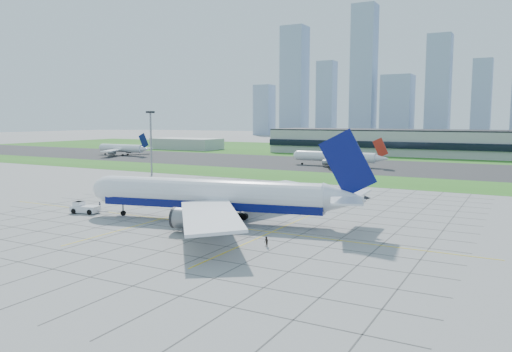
{
  "coord_description": "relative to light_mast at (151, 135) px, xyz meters",
  "views": [
    {
      "loc": [
        62.29,
        -89.58,
        22.71
      ],
      "look_at": [
        -2.83,
        29.57,
        7.0
      ],
      "focal_mm": 35.0,
      "sensor_mm": 36.0,
      "label": 1
    }
  ],
  "objects": [
    {
      "name": "ground",
      "position": [
        70.0,
        -65.0,
        -16.18
      ],
      "size": [
        1400.0,
        1400.0,
        0.0
      ],
      "primitive_type": "plane",
      "color": "gray",
      "rests_on": "ground"
    },
    {
      "name": "grass_median",
      "position": [
        70.0,
        25.0,
        -16.16
      ],
      "size": [
        700.0,
        35.0,
        0.04
      ],
      "primitive_type": "cube",
      "color": "#2D641C",
      "rests_on": "ground"
    },
    {
      "name": "asphalt_taxiway",
      "position": [
        70.0,
        80.0,
        -16.15
      ],
      "size": [
        700.0,
        75.0,
        0.04
      ],
      "primitive_type": "cube",
      "color": "#383838",
      "rests_on": "ground"
    },
    {
      "name": "grass_far",
      "position": [
        70.0,
        190.0,
        -16.16
      ],
      "size": [
        700.0,
        145.0,
        0.04
      ],
      "primitive_type": "cube",
      "color": "#2D641C",
      "rests_on": "ground"
    },
    {
      "name": "apron_markings",
      "position": [
        70.43,
        -53.91,
        -16.17
      ],
      "size": [
        120.0,
        130.0,
        0.03
      ],
      "color": "#474744",
      "rests_on": "ground"
    },
    {
      "name": "terminal",
      "position": [
        110.0,
        164.87,
        -8.29
      ],
      "size": [
        260.0,
        43.0,
        15.8
      ],
      "color": "#B7B7B2",
      "rests_on": "ground"
    },
    {
      "name": "service_block",
      "position": [
        -90.0,
        145.0,
        -12.18
      ],
      "size": [
        50.0,
        25.0,
        8.0
      ],
      "primitive_type": "cube",
      "color": "#B7B7B2",
      "rests_on": "ground"
    },
    {
      "name": "light_mast",
      "position": [
        0.0,
        0.0,
        0.0
      ],
      "size": [
        2.5,
        2.5,
        25.6
      ],
      "color": "gray",
      "rests_on": "ground"
    },
    {
      "name": "city_skyline",
      "position": [
        61.29,
        455.0,
        42.91
      ],
      "size": [
        523.0,
        32.4,
        160.0
      ],
      "color": "#96AAC4",
      "rests_on": "ground"
    },
    {
      "name": "airliner",
      "position": [
        72.0,
        -63.72,
        -10.51
      ],
      "size": [
        65.16,
        65.35,
        20.75
      ],
      "rotation": [
        0.0,
        0.0,
        0.21
      ],
      "color": "white",
      "rests_on": "ground"
    },
    {
      "name": "pushback_tug",
      "position": [
        38.95,
        -70.45,
        -14.98
      ],
      "size": [
        9.87,
        4.52,
        2.71
      ],
      "rotation": [
        0.0,
        0.0,
        0.21
      ],
      "color": "white",
      "rests_on": "ground"
    },
    {
      "name": "crew_near",
      "position": [
        38.42,
        -64.89,
        -15.27
      ],
      "size": [
        0.62,
        0.76,
        1.81
      ],
      "primitive_type": "imported",
      "rotation": [
        0.0,
        0.0,
        1.26
      ],
      "color": "black",
      "rests_on": "ground"
    },
    {
      "name": "crew_far",
      "position": [
        92.33,
        -77.66,
        -15.27
      ],
      "size": [
        1.12,
        1.08,
        1.82
      ],
      "primitive_type": "imported",
      "rotation": [
        0.0,
        0.0,
        -0.64
      ],
      "color": "black",
      "rests_on": "ground"
    },
    {
      "name": "distant_jet_0",
      "position": [
        -87.03,
        75.07,
        -11.7
      ],
      "size": [
        37.22,
        42.66,
        14.08
      ],
      "color": "white",
      "rests_on": "ground"
    },
    {
      "name": "distant_jet_1",
      "position": [
        52.19,
        72.19,
        -11.69
      ],
      "size": [
        44.53,
        42.66,
        14.08
      ],
      "color": "white",
      "rests_on": "ground"
    }
  ]
}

